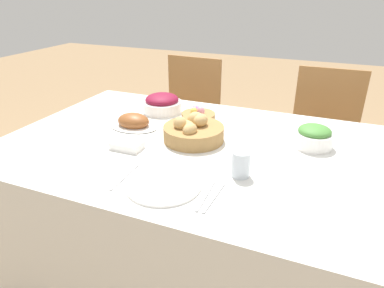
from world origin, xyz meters
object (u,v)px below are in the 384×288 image
(beet_salad_bowl, at_px, (162,103))
(chair_far_left, at_px, (187,118))
(spoon, at_px, (214,197))
(ham_platter, at_px, (134,122))
(knife, at_px, (206,195))
(bread_basket, at_px, (193,131))
(egg_basket, at_px, (198,115))
(butter_dish, at_px, (127,145))
(green_salad_bowl, at_px, (314,137))
(chair_far_right, at_px, (322,138))
(fork, at_px, (125,177))
(drinking_cup, at_px, (241,164))
(dinner_plate, at_px, (164,185))

(beet_salad_bowl, bearing_deg, chair_far_left, 99.66)
(beet_salad_bowl, xyz_separation_m, spoon, (0.55, -0.69, -0.04))
(spoon, bearing_deg, ham_platter, 145.22)
(chair_far_left, height_order, knife, chair_far_left)
(bread_basket, distance_m, egg_basket, 0.26)
(bread_basket, height_order, butter_dish, bread_basket)
(green_salad_bowl, xyz_separation_m, butter_dish, (-0.74, -0.33, -0.03))
(chair_far_right, bearing_deg, butter_dish, -126.91)
(green_salad_bowl, bearing_deg, beet_salad_bowl, 169.24)
(bread_basket, height_order, egg_basket, bread_basket)
(chair_far_right, bearing_deg, ham_platter, -137.26)
(beet_salad_bowl, height_order, fork, beet_salad_bowl)
(chair_far_right, distance_m, spoon, 1.33)
(bread_basket, bearing_deg, fork, -105.05)
(drinking_cup, bearing_deg, beet_salad_bowl, 138.53)
(fork, bearing_deg, spoon, -2.34)
(green_salad_bowl, height_order, spoon, green_salad_bowl)
(butter_dish, bearing_deg, spoon, -23.97)
(chair_far_right, relative_size, knife, 4.67)
(chair_far_right, height_order, butter_dish, chair_far_right)
(beet_salad_bowl, distance_m, knife, 0.87)
(ham_platter, bearing_deg, fork, -62.53)
(chair_far_right, distance_m, knife, 1.33)
(egg_basket, distance_m, ham_platter, 0.34)
(ham_platter, relative_size, drinking_cup, 2.54)
(green_salad_bowl, height_order, beet_salad_bowl, beet_salad_bowl)
(butter_dish, bearing_deg, ham_platter, 114.68)
(bread_basket, xyz_separation_m, spoon, (0.24, -0.40, -0.04))
(fork, xyz_separation_m, butter_dish, (-0.12, 0.21, 0.01))
(drinking_cup, bearing_deg, ham_platter, 156.97)
(chair_far_right, distance_m, dinner_plate, 1.38)
(chair_far_right, xyz_separation_m, dinner_plate, (-0.49, -1.27, 0.26))
(egg_basket, xyz_separation_m, knife, (0.29, -0.65, -0.02))
(bread_basket, distance_m, drinking_cup, 0.36)
(green_salad_bowl, bearing_deg, spoon, -116.41)
(fork, distance_m, drinking_cup, 0.43)
(chair_far_left, height_order, fork, chair_far_left)
(egg_basket, bearing_deg, knife, -66.22)
(bread_basket, relative_size, butter_dish, 2.07)
(chair_far_right, relative_size, ham_platter, 3.68)
(beet_salad_bowl, xyz_separation_m, dinner_plate, (0.36, -0.69, -0.04))
(spoon, bearing_deg, drinking_cup, 79.10)
(dinner_plate, height_order, butter_dish, butter_dish)
(knife, bearing_deg, dinner_plate, 177.66)
(chair_far_right, bearing_deg, bread_basket, -122.85)
(chair_far_right, xyz_separation_m, chair_far_left, (-0.95, -0.00, 0.00))
(egg_basket, relative_size, ham_platter, 0.70)
(dinner_plate, bearing_deg, chair_far_right, 68.67)
(ham_platter, xyz_separation_m, knife, (0.55, -0.44, -0.02))
(fork, height_order, drinking_cup, drinking_cup)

